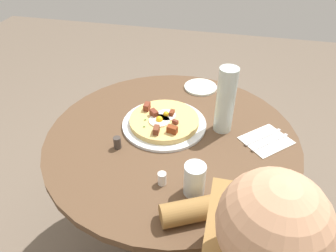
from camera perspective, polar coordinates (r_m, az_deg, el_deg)
ground_plane at (r=1.76m, az=0.52°, el=-19.78°), size 6.00×6.00×0.00m
dining_table at (r=1.34m, az=0.65°, el=-7.16°), size 0.98×0.98×0.71m
pizza_plate at (r=1.28m, az=-0.67°, el=0.37°), size 0.34×0.34×0.01m
breakfast_pizza at (r=1.27m, az=-0.74°, el=1.03°), size 0.28×0.28×0.05m
bread_plate at (r=1.53m, az=5.90°, el=7.02°), size 0.16×0.16×0.01m
napkin at (r=1.26m, az=17.34°, el=-2.50°), size 0.22×0.22×0.00m
fork at (r=1.27m, az=16.82°, el=-1.91°), size 0.13×0.14×0.00m
knife at (r=1.25m, az=17.95°, el=-2.79°), size 0.13×0.14×0.00m
water_glass at (r=0.99m, az=4.82°, el=-9.61°), size 0.07×0.07×0.11m
water_bottle at (r=1.21m, az=10.37°, el=4.56°), size 0.07×0.07×0.27m
salt_shaker at (r=1.03m, az=-1.09°, el=-9.49°), size 0.03×0.03×0.05m
pepper_shaker at (r=1.17m, az=-9.16°, el=-3.00°), size 0.03×0.03×0.05m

